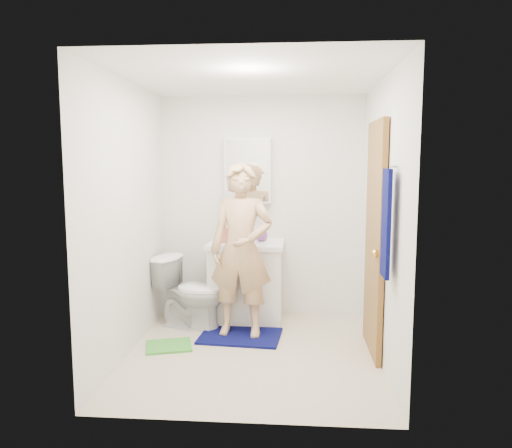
{
  "coord_description": "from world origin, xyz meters",
  "views": [
    {
      "loc": [
        0.36,
        -4.26,
        1.71
      ],
      "look_at": [
        0.01,
        0.25,
        1.13
      ],
      "focal_mm": 35.0,
      "sensor_mm": 36.0,
      "label": 1
    }
  ],
  "objects_px": {
    "toilet": "(191,292)",
    "soap_dispenser": "(225,233)",
    "vanity_cabinet": "(246,284)",
    "man": "(241,250)",
    "medicine_cabinet": "(248,170)",
    "towel": "(386,223)",
    "toothbrush_cup": "(262,237)"
  },
  "relations": [
    {
      "from": "toilet",
      "to": "toothbrush_cup",
      "type": "bearing_deg",
      "value": -48.48
    },
    {
      "from": "medicine_cabinet",
      "to": "towel",
      "type": "xyz_separation_m",
      "value": [
        1.18,
        -1.71,
        -0.35
      ]
    },
    {
      "from": "towel",
      "to": "medicine_cabinet",
      "type": "bearing_deg",
      "value": 124.61
    },
    {
      "from": "soap_dispenser",
      "to": "man",
      "type": "bearing_deg",
      "value": -64.6
    },
    {
      "from": "medicine_cabinet",
      "to": "man",
      "type": "relative_size",
      "value": 0.42
    },
    {
      "from": "towel",
      "to": "man",
      "type": "height_order",
      "value": "man"
    },
    {
      "from": "towel",
      "to": "man",
      "type": "distance_m",
      "value": 1.6
    },
    {
      "from": "vanity_cabinet",
      "to": "toothbrush_cup",
      "type": "distance_m",
      "value": 0.53
    },
    {
      "from": "towel",
      "to": "toilet",
      "type": "distance_m",
      "value": 2.3
    },
    {
      "from": "toilet",
      "to": "soap_dispenser",
      "type": "bearing_deg",
      "value": -37.32
    },
    {
      "from": "towel",
      "to": "toothbrush_cup",
      "type": "relative_size",
      "value": 6.17
    },
    {
      "from": "medicine_cabinet",
      "to": "toothbrush_cup",
      "type": "height_order",
      "value": "medicine_cabinet"
    },
    {
      "from": "vanity_cabinet",
      "to": "soap_dispenser",
      "type": "relative_size",
      "value": 4.07
    },
    {
      "from": "vanity_cabinet",
      "to": "man",
      "type": "xyz_separation_m",
      "value": [
        0.0,
        -0.48,
        0.45
      ]
    },
    {
      "from": "toilet",
      "to": "medicine_cabinet",
      "type": "bearing_deg",
      "value": -31.23
    },
    {
      "from": "medicine_cabinet",
      "to": "toothbrush_cup",
      "type": "distance_m",
      "value": 0.74
    },
    {
      "from": "vanity_cabinet",
      "to": "toilet",
      "type": "relative_size",
      "value": 1.09
    },
    {
      "from": "soap_dispenser",
      "to": "toothbrush_cup",
      "type": "height_order",
      "value": "soap_dispenser"
    },
    {
      "from": "vanity_cabinet",
      "to": "man",
      "type": "height_order",
      "value": "man"
    },
    {
      "from": "toothbrush_cup",
      "to": "medicine_cabinet",
      "type": "bearing_deg",
      "value": 134.5
    },
    {
      "from": "towel",
      "to": "soap_dispenser",
      "type": "distance_m",
      "value": 2.05
    },
    {
      "from": "towel",
      "to": "soap_dispenser",
      "type": "relative_size",
      "value": 4.07
    },
    {
      "from": "vanity_cabinet",
      "to": "soap_dispenser",
      "type": "distance_m",
      "value": 0.59
    },
    {
      "from": "vanity_cabinet",
      "to": "soap_dispenser",
      "type": "height_order",
      "value": "soap_dispenser"
    },
    {
      "from": "towel",
      "to": "toilet",
      "type": "xyz_separation_m",
      "value": [
        -1.72,
        1.23,
        -0.88
      ]
    },
    {
      "from": "toilet",
      "to": "toothbrush_cup",
      "type": "relative_size",
      "value": 5.65
    },
    {
      "from": "toilet",
      "to": "soap_dispenser",
      "type": "xyz_separation_m",
      "value": [
        0.33,
        0.23,
        0.58
      ]
    },
    {
      "from": "soap_dispenser",
      "to": "toothbrush_cup",
      "type": "distance_m",
      "value": 0.39
    },
    {
      "from": "medicine_cabinet",
      "to": "soap_dispenser",
      "type": "distance_m",
      "value": 0.73
    },
    {
      "from": "toothbrush_cup",
      "to": "towel",
      "type": "bearing_deg",
      "value": -56.61
    },
    {
      "from": "toilet",
      "to": "toothbrush_cup",
      "type": "xyz_separation_m",
      "value": [
        0.7,
        0.31,
        0.53
      ]
    },
    {
      "from": "man",
      "to": "toilet",
      "type": "bearing_deg",
      "value": 161.82
    }
  ]
}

